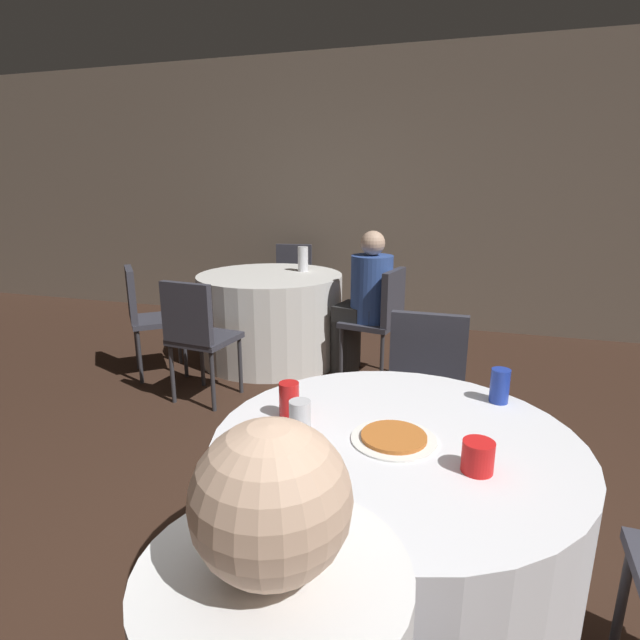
% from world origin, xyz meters
% --- Properties ---
extents(wall_back, '(16.00, 0.06, 2.80)m').
position_xyz_m(wall_back, '(0.00, 4.11, 1.40)').
color(wall_back, gray).
rests_on(wall_back, ground_plane).
extents(table_near, '(1.12, 1.12, 0.75)m').
position_xyz_m(table_near, '(0.11, 0.15, 0.37)').
color(table_near, silver).
rests_on(table_near, ground_plane).
extents(table_far, '(1.24, 1.24, 0.75)m').
position_xyz_m(table_far, '(-1.36, 2.66, 0.37)').
color(table_far, white).
rests_on(table_far, ground_plane).
extents(chair_near_north, '(0.40, 0.41, 0.88)m').
position_xyz_m(chair_near_north, '(0.11, 1.12, 0.53)').
color(chair_near_north, '#383842').
rests_on(chair_near_north, ground_plane).
extents(chair_far_south, '(0.44, 0.45, 0.88)m').
position_xyz_m(chair_far_south, '(-1.48, 1.64, 0.53)').
color(chair_far_south, '#383842').
rests_on(chair_far_south, ground_plane).
extents(chair_far_north, '(0.46, 0.46, 0.88)m').
position_xyz_m(chair_far_north, '(-1.52, 3.68, 0.53)').
color(chair_far_north, '#383842').
rests_on(chair_far_north, ground_plane).
extents(chair_far_southwest, '(0.56, 0.56, 0.88)m').
position_xyz_m(chair_far_southwest, '(-2.14, 2.00, 0.53)').
color(chair_far_southwest, '#383842').
rests_on(chair_far_southwest, ground_plane).
extents(chair_far_east, '(0.47, 0.47, 0.88)m').
position_xyz_m(chair_far_east, '(-0.35, 2.46, 0.53)').
color(chair_far_east, '#383842').
rests_on(chair_far_east, ground_plane).
extents(person_blue_shirt, '(0.50, 0.36, 1.16)m').
position_xyz_m(person_blue_shirt, '(-0.51, 2.49, 0.58)').
color(person_blue_shirt, '#282828').
rests_on(person_blue_shirt, ground_plane).
extents(pizza_plate_near, '(0.26, 0.26, 0.02)m').
position_xyz_m(pizza_plate_near, '(0.10, 0.13, 0.76)').
color(pizza_plate_near, white).
rests_on(pizza_plate_near, table_near).
extents(soda_can_blue, '(0.07, 0.07, 0.12)m').
position_xyz_m(soda_can_blue, '(0.41, 0.51, 0.81)').
color(soda_can_blue, '#1E38A5').
rests_on(soda_can_blue, table_near).
extents(soda_can_silver, '(0.07, 0.07, 0.12)m').
position_xyz_m(soda_can_silver, '(-0.17, 0.06, 0.81)').
color(soda_can_silver, silver).
rests_on(soda_can_silver, table_near).
extents(soda_can_red, '(0.07, 0.07, 0.12)m').
position_xyz_m(soda_can_red, '(-0.25, 0.18, 0.81)').
color(soda_can_red, red).
rests_on(soda_can_red, table_near).
extents(cup_near, '(0.09, 0.09, 0.09)m').
position_xyz_m(cup_near, '(0.34, 0.03, 0.79)').
color(cup_near, red).
rests_on(cup_near, table_near).
extents(bottle_far, '(0.09, 0.09, 0.22)m').
position_xyz_m(bottle_far, '(-1.14, 2.90, 0.86)').
color(bottle_far, white).
rests_on(bottle_far, table_far).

